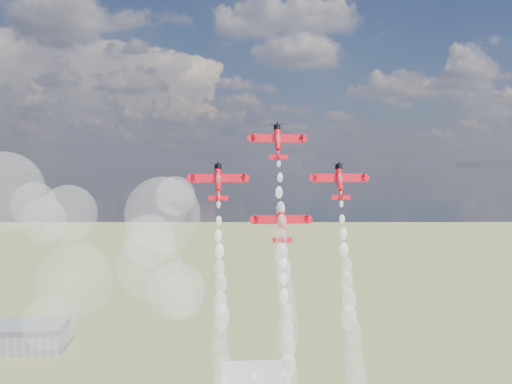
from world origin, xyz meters
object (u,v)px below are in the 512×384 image
object	(u,v)px
hangar	(16,337)
plane_lead	(278,141)
plane_right	(340,181)
plane_slot	(281,223)
plane_left	(218,181)

from	to	relation	value
hangar	plane_lead	bearing A→B (deg)	-54.89
plane_lead	plane_right	distance (m)	19.04
hangar	plane_slot	xyz separation A→B (m)	(115.09, -171.03, 75.20)
plane_lead	plane_left	bearing A→B (deg)	-166.81
hangar	plane_right	xyz separation A→B (m)	(130.69, -167.38, 85.49)
hangar	plane_slot	size ratio (longest dim) A/B	3.66
hangar	plane_slot	world-z (taller)	plane_slot
plane_left	plane_slot	world-z (taller)	plane_left
plane_lead	plane_right	bearing A→B (deg)	-13.19
plane_lead	plane_left	distance (m)	19.04
plane_right	plane_slot	size ratio (longest dim) A/B	1.00
hangar	plane_left	world-z (taller)	plane_left
plane_lead	plane_slot	distance (m)	21.84
hangar	plane_right	size ratio (longest dim) A/B	3.66
plane_slot	hangar	bearing A→B (deg)	123.94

